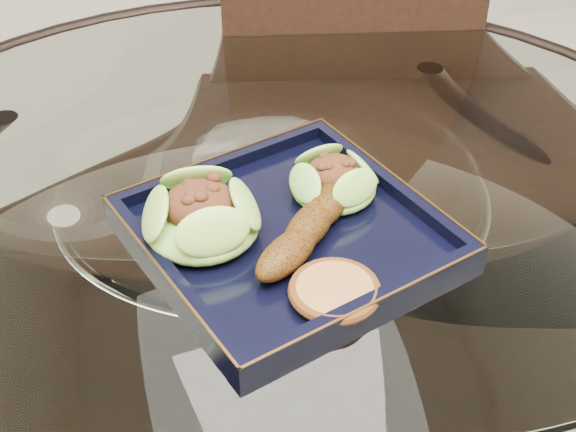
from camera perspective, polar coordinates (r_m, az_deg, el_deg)
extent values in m
cylinder|color=white|center=(0.83, -1.08, -0.66)|extent=(1.10, 1.10, 0.01)
torus|color=black|center=(0.83, -1.08, -0.66)|extent=(1.13, 1.13, 0.02)
cylinder|color=black|center=(1.35, 8.25, -4.14)|extent=(0.04, 0.04, 0.75)
cylinder|color=black|center=(1.29, -15.94, -7.86)|extent=(0.04, 0.04, 0.75)
cube|color=black|center=(1.24, 5.00, -3.63)|extent=(0.47, 0.47, 0.04)
cube|color=black|center=(1.24, 4.58, 11.17)|extent=(0.39, 0.09, 0.44)
cylinder|color=black|center=(1.52, -2.89, -6.11)|extent=(0.03, 0.03, 0.43)
cylinder|color=black|center=(1.55, 10.10, -5.49)|extent=(0.03, 0.03, 0.43)
cube|color=black|center=(0.79, 0.00, -1.70)|extent=(0.35, 0.35, 0.02)
ellipsoid|color=#70AA31|center=(0.77, -6.18, -0.25)|extent=(0.15, 0.15, 0.04)
ellipsoid|color=#56A12E|center=(0.82, 3.26, 2.35)|extent=(0.10, 0.10, 0.03)
ellipsoid|color=#583109|center=(0.77, 1.51, -0.71)|extent=(0.14, 0.15, 0.03)
cylinder|color=#A16435|center=(0.71, 3.34, -5.43)|extent=(0.08, 0.08, 0.01)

